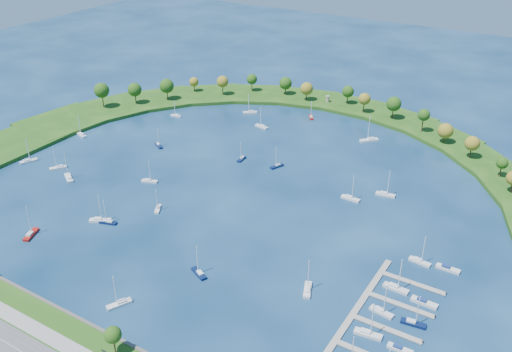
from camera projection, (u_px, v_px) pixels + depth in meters
The scene contains 35 objects.
ground at pixel (241, 185), 258.93m from camera, with size 700.00×700.00×0.00m, color #072241.
breakwater at pixel (219, 127), 316.42m from camera, with size 286.74×247.64×2.00m.
breakwater_trees at pixel (285, 100), 328.24m from camera, with size 236.62×90.92×15.30m.
harbor_tower at pixel (328, 99), 347.72m from camera, with size 2.60×2.60×3.85m.
dock_system at pixel (366, 337), 173.61m from camera, with size 24.28×82.00×1.60m.
moored_boat_0 at pixel (369, 140), 301.21m from camera, with size 9.04×9.22×14.83m.
moored_boat_1 at pixel (308, 289), 192.62m from camera, with size 5.42×8.80×12.54m.
moored_boat_2 at pixel (242, 158), 281.75m from camera, with size 2.49×6.87×9.88m.
moored_boat_3 at pixel (100, 220), 231.47m from camera, with size 8.84×6.65×12.98m.
moored_boat_4 at pixel (277, 166), 274.65m from camera, with size 4.61×7.45×10.62m.
moored_boat_5 at pixel (28, 161), 279.38m from camera, with size 5.71×8.70×12.47m.
moored_boat_6 at pixel (81, 134), 307.76m from camera, with size 8.28×4.49×11.73m.
moored_boat_7 at pixel (119, 303), 186.30m from camera, with size 5.83×8.63×12.41m.
moored_boat_8 at pixel (199, 273), 200.69m from camera, with size 8.26×5.43×11.85m.
moored_boat_9 at pixel (58, 167), 273.11m from camera, with size 6.57×7.95×11.96m.
moored_boat_10 at pixel (311, 117), 330.31m from camera, with size 5.50×6.94×10.31m.
moored_boat_11 at pixel (385, 194), 250.15m from camera, with size 8.82×3.65×12.58m.
moored_boat_12 at pixel (350, 198), 247.11m from camera, with size 8.58×2.69×12.49m.
moored_boat_13 at pixel (159, 145), 295.66m from camera, with size 7.23×5.43×10.61m.
moored_boat_14 at pixel (176, 115), 332.43m from camera, with size 6.84×2.84×9.76m.
moored_boat_15 at pixel (108, 222), 230.24m from camera, with size 7.65×4.27×10.84m.
moored_boat_16 at pixel (158, 208), 239.60m from camera, with size 5.08×6.95×10.13m.
moored_boat_17 at pixel (31, 234), 222.33m from camera, with size 5.66×9.09×12.96m.
moored_boat_18 at pixel (262, 126), 317.71m from camera, with size 8.57×3.73×12.19m.
moored_boat_19 at pixel (69, 177), 263.67m from camera, with size 9.34×7.08×13.73m.
moored_boat_20 at pixel (250, 112), 336.79m from camera, with size 8.20×6.85×12.38m.
moored_boat_21 at pixel (149, 180), 261.25m from camera, with size 7.82×4.60×11.10m.
docked_boat_4 at pixel (368, 333), 174.12m from camera, with size 9.00×3.49×12.89m.
docked_boat_5 at pixel (400, 349), 168.85m from camera, with size 7.81×2.31×1.59m.
docked_boat_6 at pixel (381, 311), 182.97m from camera, with size 8.38×3.45×11.96m.
docked_boat_7 at pixel (413, 322), 178.31m from camera, with size 8.21×3.21×11.76m.
docked_boat_8 at pixel (396, 287), 193.40m from camera, with size 9.00×2.93×13.07m.
docked_boat_9 at pixel (424, 302), 187.11m from camera, with size 9.05×2.94×1.82m.
docked_boat_10 at pixel (420, 261), 206.75m from camera, with size 8.41×3.32×12.03m.
docked_boat_11 at pixel (448, 268), 203.23m from camera, with size 8.59×2.54×1.75m.
Camera 1 is at (124.20, -189.16, 126.12)m, focal length 39.50 mm.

